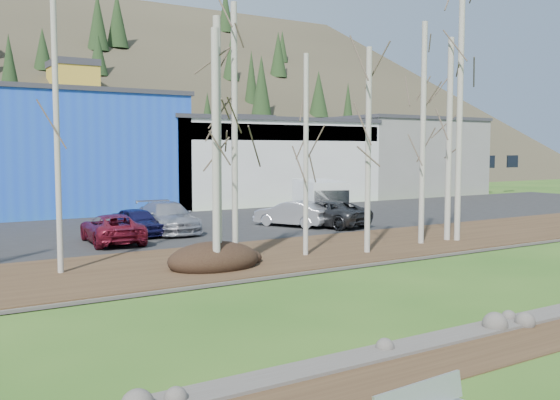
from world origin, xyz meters
TOP-DOWN VIEW (x-y plane):
  - near_bank_rocks at (0.00, 3.10)m, footprint 80.00×0.80m
  - river at (0.00, 7.20)m, footprint 80.00×8.00m
  - far_bank_rocks at (0.00, 11.30)m, footprint 80.00×0.80m
  - far_bank at (0.00, 14.50)m, footprint 80.00×7.00m
  - parking_lot at (0.00, 25.00)m, footprint 80.00×14.00m
  - building_blue at (-6.00, 39.00)m, footprint 20.40×12.24m
  - building_white at (12.00, 38.98)m, footprint 18.36×12.24m
  - building_grey at (28.00, 39.00)m, footprint 14.28×12.24m
  - hillside at (0.00, 84.00)m, footprint 160.00×72.00m
  - dirt_mound at (-4.16, 13.20)m, footprint 3.43×2.42m
  - birch_1 at (-9.02, 15.13)m, footprint 0.19×0.19m
  - birch_2 at (-4.04, 13.06)m, footprint 0.27×0.27m
  - birch_3 at (-3.32, 13.15)m, footprint 0.22×0.22m
  - birch_4 at (-4.43, 12.43)m, footprint 0.26×0.26m
  - birch_5 at (0.11, 13.61)m, footprint 0.20×0.20m
  - birch_6 at (2.60, 12.78)m, footprint 0.23×0.23m
  - birch_7 at (8.03, 13.47)m, footprint 0.27×0.27m
  - birch_8 at (6.26, 13.38)m, footprint 0.24×0.24m
  - birch_9 at (8.33, 13.14)m, footprint 0.27×0.27m
  - car_1 at (-5.43, 20.89)m, footprint 2.56×4.89m
  - car_2 at (-1.93, 22.95)m, footprint 2.46×5.39m
  - car_3 at (-3.60, 22.68)m, footprint 1.85×4.04m
  - car_4 at (4.77, 21.62)m, footprint 3.15×4.50m
  - car_5 at (6.32, 20.72)m, footprint 3.65×5.62m
  - van_white at (8.44, 24.01)m, footprint 3.88×5.69m

SIDE VIEW (x-z plane):
  - near_bank_rocks at x=0.00m, z-range -0.25..0.25m
  - river at x=0.00m, z-range -0.45..0.45m
  - far_bank_rocks at x=0.00m, z-range -0.23..0.23m
  - parking_lot at x=0.00m, z-range 0.00..0.14m
  - far_bank at x=0.00m, z-range 0.00..0.15m
  - dirt_mound at x=-4.16m, z-range 0.15..0.82m
  - car_1 at x=-5.43m, z-range 0.14..1.45m
  - car_3 at x=-3.60m, z-range 0.14..1.48m
  - car_4 at x=4.77m, z-range 0.14..1.55m
  - car_5 at x=6.32m, z-range 0.14..1.58m
  - car_2 at x=-1.93m, z-range 0.14..1.67m
  - van_white at x=8.44m, z-range 0.14..2.44m
  - building_white at x=12.00m, z-range 0.01..6.81m
  - building_grey at x=28.00m, z-range 0.01..7.31m
  - birch_5 at x=0.11m, z-range 0.15..8.08m
  - building_blue at x=-6.00m, z-range 0.01..8.31m
  - birch_4 at x=-4.43m, z-range 0.15..8.40m
  - birch_6 at x=2.60m, z-range 0.15..8.43m
  - birch_2 at x=-4.04m, z-range 0.15..8.95m
  - birch_7 at x=8.03m, z-range 0.15..9.42m
  - birch_3 at x=-3.32m, z-range 0.15..9.53m
  - birch_8 at x=6.26m, z-range 0.15..9.92m
  - birch_1 at x=-9.02m, z-range 0.15..11.27m
  - birch_9 at x=8.33m, z-range 0.15..12.14m
  - hillside at x=0.00m, z-range 0.00..35.00m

